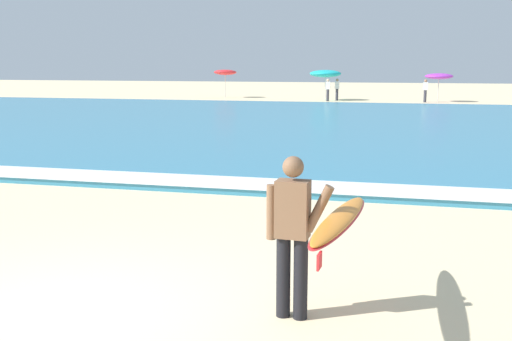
{
  "coord_description": "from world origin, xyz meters",
  "views": [
    {
      "loc": [
        3.37,
        -5.3,
        2.65
      ],
      "look_at": [
        1.33,
        3.03,
        1.1
      ],
      "focal_mm": 41.58,
      "sensor_mm": 36.0,
      "label": 1
    }
  ],
  "objects_px": {
    "beachgoer_near_row_mid": "(328,89)",
    "beachgoer_near_row_right": "(425,90)",
    "beach_umbrella_2": "(439,76)",
    "beachgoer_near_row_left": "(337,89)",
    "surfer_with_board": "(315,225)",
    "beach_umbrella_1": "(325,74)",
    "beach_umbrella_0": "(225,72)"
  },
  "relations": [
    {
      "from": "beachgoer_near_row_left",
      "to": "beachgoer_near_row_right",
      "type": "distance_m",
      "value": 6.16
    },
    {
      "from": "beachgoer_near_row_left",
      "to": "beachgoer_near_row_mid",
      "type": "distance_m",
      "value": 0.98
    },
    {
      "from": "beach_umbrella_0",
      "to": "beachgoer_near_row_right",
      "type": "distance_m",
      "value": 15.25
    },
    {
      "from": "beach_umbrella_1",
      "to": "beachgoer_near_row_right",
      "type": "distance_m",
      "value": 7.15
    },
    {
      "from": "beachgoer_near_row_mid",
      "to": "beachgoer_near_row_right",
      "type": "relative_size",
      "value": 1.0
    },
    {
      "from": "beachgoer_near_row_right",
      "to": "beach_umbrella_2",
      "type": "bearing_deg",
      "value": 40.15
    },
    {
      "from": "beach_umbrella_1",
      "to": "beachgoer_near_row_left",
      "type": "distance_m",
      "value": 1.42
    },
    {
      "from": "beach_umbrella_0",
      "to": "beachgoer_near_row_right",
      "type": "xyz_separation_m",
      "value": [
        15.05,
        -2.16,
        -1.13
      ]
    },
    {
      "from": "surfer_with_board",
      "to": "beachgoer_near_row_left",
      "type": "relative_size",
      "value": 1.72
    },
    {
      "from": "surfer_with_board",
      "to": "beachgoer_near_row_right",
      "type": "relative_size",
      "value": 1.72
    },
    {
      "from": "beach_umbrella_0",
      "to": "beachgoer_near_row_mid",
      "type": "relative_size",
      "value": 1.4
    },
    {
      "from": "beachgoer_near_row_mid",
      "to": "beachgoer_near_row_right",
      "type": "height_order",
      "value": "same"
    },
    {
      "from": "beach_umbrella_2",
      "to": "beachgoer_near_row_mid",
      "type": "distance_m",
      "value": 7.73
    },
    {
      "from": "beach_umbrella_1",
      "to": "beachgoer_near_row_right",
      "type": "bearing_deg",
      "value": -5.97
    },
    {
      "from": "beachgoer_near_row_left",
      "to": "beachgoer_near_row_mid",
      "type": "bearing_deg",
      "value": -125.82
    },
    {
      "from": "beach_umbrella_2",
      "to": "beach_umbrella_0",
      "type": "bearing_deg",
      "value": 174.95
    },
    {
      "from": "beach_umbrella_1",
      "to": "beachgoer_near_row_mid",
      "type": "relative_size",
      "value": 1.44
    },
    {
      "from": "beach_umbrella_2",
      "to": "beachgoer_near_row_left",
      "type": "xyz_separation_m",
      "value": [
        -7.03,
        -0.24,
        -0.93
      ]
    },
    {
      "from": "beach_umbrella_0",
      "to": "beach_umbrella_2",
      "type": "distance_m",
      "value": 16.01
    },
    {
      "from": "surfer_with_board",
      "to": "beach_umbrella_1",
      "type": "distance_m",
      "value": 38.01
    },
    {
      "from": "beachgoer_near_row_left",
      "to": "beach_umbrella_1",
      "type": "bearing_deg",
      "value": 166.27
    },
    {
      "from": "beach_umbrella_2",
      "to": "beachgoer_near_row_mid",
      "type": "bearing_deg",
      "value": -172.28
    },
    {
      "from": "beach_umbrella_2",
      "to": "beach_umbrella_1",
      "type": "bearing_deg",
      "value": -179.85
    },
    {
      "from": "beachgoer_near_row_left",
      "to": "beachgoer_near_row_right",
      "type": "relative_size",
      "value": 1.0
    },
    {
      "from": "beach_umbrella_1",
      "to": "beach_umbrella_2",
      "type": "xyz_separation_m",
      "value": [
        7.92,
        0.02,
        -0.15
      ]
    },
    {
      "from": "surfer_with_board",
      "to": "beachgoer_near_row_mid",
      "type": "xyz_separation_m",
      "value": [
        -4.33,
        36.7,
        -0.19
      ]
    },
    {
      "from": "beach_umbrella_2",
      "to": "beachgoer_near_row_right",
      "type": "relative_size",
      "value": 1.26
    },
    {
      "from": "beachgoer_near_row_left",
      "to": "beachgoer_near_row_right",
      "type": "xyz_separation_m",
      "value": [
        6.14,
        -0.52,
        0.0
      ]
    },
    {
      "from": "surfer_with_board",
      "to": "beachgoer_near_row_mid",
      "type": "height_order",
      "value": "surfer_with_board"
    },
    {
      "from": "beach_umbrella_0",
      "to": "beach_umbrella_1",
      "type": "xyz_separation_m",
      "value": [
        8.02,
        -1.43,
        -0.05
      ]
    },
    {
      "from": "beach_umbrella_0",
      "to": "beach_umbrella_1",
      "type": "relative_size",
      "value": 0.97
    },
    {
      "from": "beach_umbrella_0",
      "to": "beachgoer_near_row_mid",
      "type": "height_order",
      "value": "beach_umbrella_0"
    }
  ]
}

